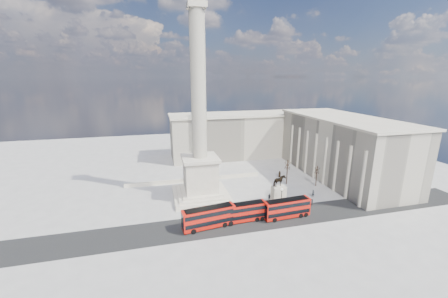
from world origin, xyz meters
TOP-DOWN VIEW (x-y plane):
  - ground at (0.00, 0.00)m, footprint 180.00×180.00m
  - asphalt_road at (5.00, -10.00)m, footprint 120.00×9.00m
  - nelsons_column at (0.00, 5.00)m, footprint 14.00×14.00m
  - balustrade_wall at (0.00, 16.00)m, footprint 40.00×0.60m
  - building_east at (45.00, 10.00)m, footprint 19.00×46.00m
  - building_northeast at (20.00, 40.00)m, footprint 51.00×17.00m
  - red_bus_a at (-0.82, -10.48)m, footprint 11.27×4.02m
  - red_bus_b at (6.78, -9.77)m, footprint 10.31×2.91m
  - red_bus_c at (16.66, -10.55)m, footprint 10.71×3.08m
  - victorian_lamp at (16.41, -8.08)m, footprint 0.51×0.51m
  - equestrian_statue at (17.86, -3.59)m, footprint 4.05×3.04m
  - bare_tree_near at (37.14, 0.78)m, footprint 1.67×1.67m
  - bare_tree_mid at (33.14, 4.12)m, footprint 1.64×1.64m
  - bare_tree_far at (25.66, 7.49)m, footprint 1.87×1.87m
  - pedestrian_walking at (28.29, -2.34)m, footprint 0.77×0.60m
  - pedestrian_standing at (25.34, -6.50)m, footprint 0.83×0.67m
  - pedestrian_crossing at (16.34, -1.65)m, footprint 0.85×1.18m

SIDE VIEW (x-z plane):
  - ground at x=0.00m, z-range 0.00..0.00m
  - asphalt_road at x=5.00m, z-range 0.00..0.01m
  - balustrade_wall at x=0.00m, z-range 0.00..1.10m
  - pedestrian_standing at x=25.34m, z-range 0.00..1.61m
  - pedestrian_crossing at x=16.34m, z-range 0.00..1.86m
  - pedestrian_walking at x=28.29m, z-range 0.00..1.87m
  - red_bus_b at x=6.78m, z-range 0.10..4.24m
  - red_bus_c at x=16.66m, z-range 0.11..4.40m
  - red_bus_a at x=-0.82m, z-range 0.11..4.58m
  - equestrian_statue at x=17.86m, z-range -1.28..7.15m
  - victorian_lamp at x=16.41m, z-range 0.53..6.49m
  - bare_tree_mid at x=33.14m, z-range 1.79..8.03m
  - bare_tree_near at x=37.14m, z-range 2.10..9.38m
  - bare_tree_far at x=25.66m, z-range 2.20..9.83m
  - building_northeast at x=20.00m, z-range 0.02..16.62m
  - building_east at x=45.00m, z-range 0.02..18.62m
  - nelsons_column at x=0.00m, z-range -12.01..37.84m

